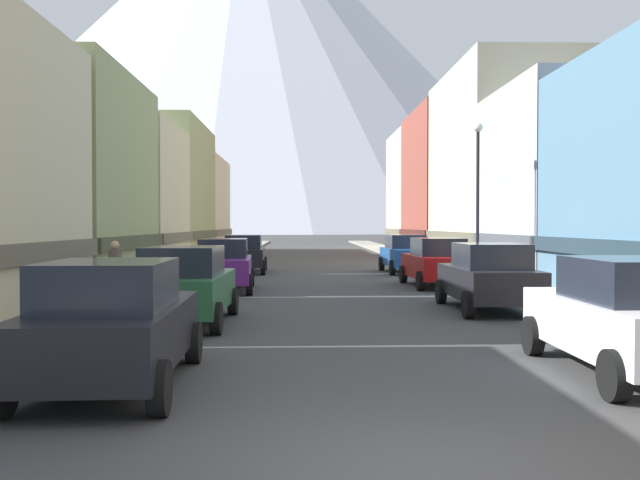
% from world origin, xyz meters
% --- Properties ---
extents(ground_plane, '(400.00, 400.00, 0.00)m').
position_xyz_m(ground_plane, '(0.00, 0.00, 0.00)').
color(ground_plane, '#3B3B3B').
extents(sidewalk_left, '(2.50, 100.00, 0.15)m').
position_xyz_m(sidewalk_left, '(-6.25, 35.00, 0.07)').
color(sidewalk_left, gray).
rests_on(sidewalk_left, ground).
extents(sidewalk_right, '(2.50, 100.00, 0.15)m').
position_xyz_m(sidewalk_right, '(6.25, 35.00, 0.07)').
color(sidewalk_right, gray).
rests_on(sidewalk_right, ground).
extents(storefront_left_2, '(7.51, 9.78, 7.94)m').
position_xyz_m(storefront_left_2, '(-11.10, 21.05, 3.82)').
color(storefront_left_2, '#8C9966').
rests_on(storefront_left_2, ground).
extents(storefront_left_3, '(7.48, 8.85, 7.35)m').
position_xyz_m(storefront_left_3, '(-11.09, 30.78, 3.54)').
color(storefront_left_3, beige).
rests_on(storefront_left_3, ground).
extents(storefront_left_4, '(9.08, 12.25, 8.85)m').
position_xyz_m(storefront_left_4, '(-11.89, 41.39, 4.27)').
color(storefront_left_4, '#8C9966').
rests_on(storefront_left_4, ground).
extents(storefront_left_5, '(9.30, 11.43, 7.66)m').
position_xyz_m(storefront_left_5, '(-12.00, 53.24, 3.69)').
color(storefront_left_5, beige).
rests_on(storefront_left_5, ground).
extents(storefront_right_2, '(6.32, 8.92, 8.17)m').
position_xyz_m(storefront_right_2, '(10.51, 24.20, 3.94)').
color(storefront_right_2, '#99A5B2').
rests_on(storefront_right_2, ground).
extents(storefront_right_3, '(7.20, 13.29, 11.19)m').
position_xyz_m(storefront_right_3, '(10.95, 35.33, 5.42)').
color(storefront_right_3, beige).
rests_on(storefront_right_3, ground).
extents(storefront_right_4, '(7.69, 12.67, 10.97)m').
position_xyz_m(storefront_right_4, '(11.20, 48.78, 5.31)').
color(storefront_right_4, brown).
rests_on(storefront_right_4, ground).
extents(storefront_right_5, '(10.13, 10.71, 10.72)m').
position_xyz_m(storefront_right_5, '(12.42, 60.51, 5.19)').
color(storefront_right_5, beige).
rests_on(storefront_right_5, ground).
extents(car_left_0, '(2.16, 4.44, 1.78)m').
position_xyz_m(car_left_0, '(-3.80, 3.72, 0.90)').
color(car_left_0, black).
rests_on(car_left_0, ground).
extents(car_left_1, '(2.11, 4.42, 1.78)m').
position_xyz_m(car_left_1, '(-3.80, 10.04, 0.90)').
color(car_left_1, '#265933').
rests_on(car_left_1, ground).
extents(car_left_2, '(2.25, 4.48, 1.78)m').
position_xyz_m(car_left_2, '(-3.80, 18.32, 0.90)').
color(car_left_2, '#591E72').
rests_on(car_left_2, ground).
extents(car_left_3, '(2.16, 4.45, 1.78)m').
position_xyz_m(car_left_3, '(-3.80, 27.36, 0.90)').
color(car_left_3, black).
rests_on(car_left_3, ground).
extents(car_right_0, '(2.08, 4.41, 1.78)m').
position_xyz_m(car_right_0, '(3.80, 4.30, 0.90)').
color(car_right_0, silver).
rests_on(car_right_0, ground).
extents(car_right_1, '(2.08, 4.41, 1.78)m').
position_xyz_m(car_right_1, '(3.80, 12.40, 0.90)').
color(car_right_1, black).
rests_on(car_right_1, ground).
extents(car_right_2, '(2.20, 4.46, 1.78)m').
position_xyz_m(car_right_2, '(3.80, 19.63, 0.90)').
color(car_right_2, '#9E1111').
rests_on(car_right_2, ground).
extents(car_right_3, '(2.19, 4.46, 1.78)m').
position_xyz_m(car_right_3, '(3.80, 27.19, 0.90)').
color(car_right_3, '#19478C').
rests_on(car_right_3, ground).
extents(potted_plant_1, '(0.53, 0.53, 0.74)m').
position_xyz_m(potted_plant_1, '(7.00, 13.97, 0.49)').
color(potted_plant_1, brown).
rests_on(potted_plant_1, sidewalk_right).
extents(potted_plant_2, '(0.75, 0.75, 1.06)m').
position_xyz_m(potted_plant_2, '(7.00, 12.92, 0.78)').
color(potted_plant_2, gray).
rests_on(potted_plant_2, sidewalk_right).
extents(pedestrian_0, '(0.36, 0.36, 1.68)m').
position_xyz_m(pedestrian_0, '(-6.25, 13.48, 0.92)').
color(pedestrian_0, brown).
rests_on(pedestrian_0, sidewalk_left).
extents(streetlamp_right, '(0.36, 0.36, 5.86)m').
position_xyz_m(streetlamp_right, '(5.35, 19.85, 3.99)').
color(streetlamp_right, black).
rests_on(streetlamp_right, sidewalk_right).
extents(mountain_backdrop, '(236.16, 236.16, 126.75)m').
position_xyz_m(mountain_backdrop, '(-21.45, 260.00, 63.38)').
color(mountain_backdrop, silver).
rests_on(mountain_backdrop, ground).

